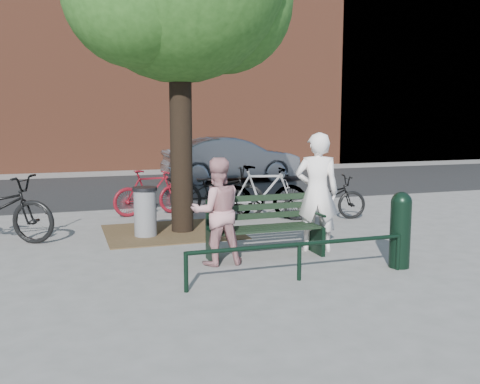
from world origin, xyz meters
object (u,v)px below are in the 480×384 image
object	(u,v)px
bollard	(400,227)
bicycle_c	(217,191)
park_bench	(264,225)
person_right	(217,211)
parked_car	(232,159)
person_left	(317,192)
litter_bin	(145,212)

from	to	relation	value
bollard	bicycle_c	bearing A→B (deg)	106.60
park_bench	person_right	world-z (taller)	person_right
person_right	parked_car	bearing A→B (deg)	-106.87
person_left	litter_bin	distance (m)	3.09
person_left	park_bench	bearing A→B (deg)	26.35
litter_bin	parked_car	world-z (taller)	parked_car
person_right	parked_car	xyz separation A→B (m)	(3.18, 9.31, -0.04)
parked_car	bicycle_c	bearing A→B (deg)	158.43
person_right	bicycle_c	distance (m)	3.76
person_left	litter_bin	size ratio (longest dim) A/B	2.11
person_left	person_right	size ratio (longest dim) A/B	1.21
bollard	parked_car	xyz separation A→B (m)	(0.78, 10.28, 0.15)
person_right	litter_bin	xyz separation A→B (m)	(-0.71, 2.11, -0.32)
parked_car	person_right	bearing A→B (deg)	160.20
person_left	person_right	distance (m)	1.74
person_right	bicycle_c	bearing A→B (deg)	-103.99
park_bench	person_right	bearing A→B (deg)	-166.52
litter_bin	bicycle_c	bearing A→B (deg)	40.57
park_bench	person_left	world-z (taller)	person_left
litter_bin	parked_car	size ratio (longest dim) A/B	0.20
park_bench	person_right	xyz separation A→B (m)	(-0.80, -0.19, 0.29)
person_left	bollard	world-z (taller)	person_left
litter_bin	person_left	bearing A→B (deg)	-37.36
litter_bin	bicycle_c	size ratio (longest dim) A/B	0.42
person_left	parked_car	size ratio (longest dim) A/B	0.42
bollard	bicycle_c	distance (m)	4.78
park_bench	bicycle_c	xyz separation A→B (m)	(0.23, 3.41, 0.07)
bollard	person_right	bearing A→B (deg)	157.82
park_bench	bicycle_c	size ratio (longest dim) A/B	0.83
park_bench	bollard	size ratio (longest dim) A/B	1.62
park_bench	litter_bin	xyz separation A→B (m)	(-1.51, 1.92, -0.03)
park_bench	bicycle_c	distance (m)	3.42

